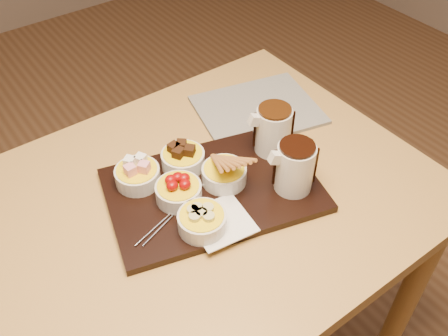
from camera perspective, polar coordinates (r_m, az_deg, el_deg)
dining_table at (r=1.16m, az=-6.10°, el=-8.23°), size 1.20×0.80×0.75m
serving_board at (r=1.11m, az=-1.25°, el=-2.53°), size 0.52×0.41×0.02m
napkin at (r=1.04m, az=-0.39°, el=-6.16°), size 0.13×0.13×0.00m
bowl_marshmallows at (r=1.12m, az=-9.84°, el=-0.90°), size 0.10×0.10×0.04m
bowl_cake at (r=1.14m, az=-4.70°, el=0.97°), size 0.10×0.10×0.04m
bowl_strawberries at (r=1.07m, az=-5.20°, el=-2.78°), size 0.10×0.10×0.04m
bowl_biscotti at (r=1.10m, az=0.01°, el=-0.78°), size 0.10×0.10×0.04m
bowl_bananas at (r=1.01m, az=-2.53°, el=-6.13°), size 0.10×0.10×0.04m
pitcher_dark_chocolate at (r=1.08m, az=8.08°, el=0.03°), size 0.10×0.10×0.11m
pitcher_milk_chocolate at (r=1.17m, az=5.64°, el=4.28°), size 0.10×0.10×0.11m
fondue_skewers at (r=1.06m, az=-5.27°, el=-4.40°), size 0.10×0.26×0.01m
newspaper at (r=1.34m, az=3.86°, el=6.66°), size 0.36×0.31×0.01m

